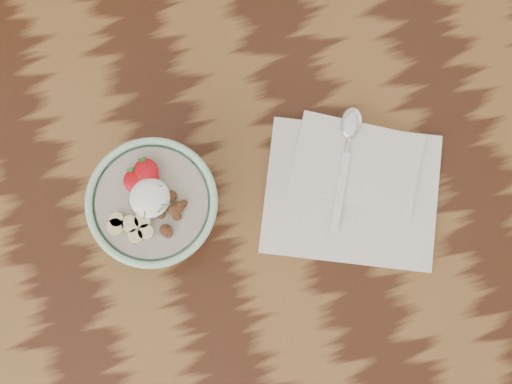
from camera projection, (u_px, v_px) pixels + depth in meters
The scene contains 4 objects.
table at pixel (198, 239), 113.22cm from camera, with size 160.00×90.00×75.00cm.
breakfast_bowl at pixel (155, 205), 98.51cm from camera, with size 17.79×17.79×12.13cm.
napkin at pixel (352, 188), 104.40cm from camera, with size 31.06×28.54×1.54cm.
spoon at pixel (349, 140), 104.14cm from camera, with size 10.29×17.72×0.98cm.
Camera 1 is at (6.12, -11.76, 178.78)cm, focal length 50.00 mm.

